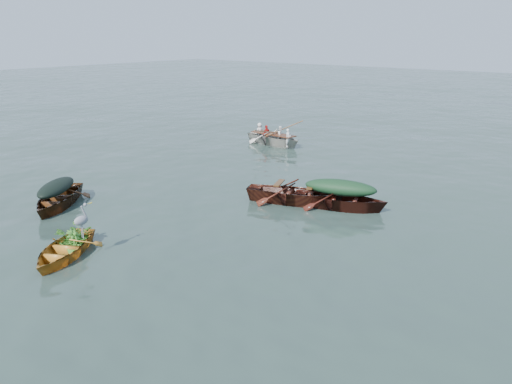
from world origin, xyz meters
TOP-DOWN VIEW (x-y plane):
  - ground at (0.00, 0.00)m, footprint 140.00×140.00m
  - yellow_dinghy at (-1.38, -2.98)m, footprint 2.76×3.39m
  - dark_covered_boat at (-5.11, -0.95)m, footprint 3.51×4.05m
  - green_tarp_boat at (2.29, 4.75)m, footprint 4.48×2.62m
  - open_wooden_boat at (0.83, 4.27)m, footprint 4.82×2.95m
  - rowed_boat at (-5.23, 11.16)m, footprint 4.63×1.70m
  - dark_tarp_cover at (-5.11, -0.95)m, footprint 1.93×2.23m
  - green_tarp_cover at (2.29, 4.75)m, footprint 2.47×1.44m
  - thwart_benches at (0.83, 4.27)m, footprint 2.46×1.61m
  - heron at (-0.93, -2.66)m, footprint 0.44×0.49m
  - dinghy_weeds at (-1.64, -2.50)m, footprint 1.06×1.13m
  - rowers at (-5.23, 11.16)m, footprint 3.26×1.46m
  - oars at (-5.23, 11.16)m, footprint 0.80×2.64m

SIDE VIEW (x-z plane):
  - ground at x=0.00m, z-range 0.00..0.00m
  - yellow_dinghy at x=-1.38m, z-range -0.42..0.42m
  - dark_covered_boat at x=-5.11m, z-range -0.50..0.50m
  - green_tarp_boat at x=2.29m, z-range -0.50..0.50m
  - open_wooden_boat at x=0.83m, z-range -0.54..0.54m
  - rowed_boat at x=-5.23m, z-range -0.55..0.55m
  - thwart_benches at x=0.83m, z-range 0.54..0.58m
  - oars at x=-5.23m, z-range 0.55..0.61m
  - dark_tarp_cover at x=-5.11m, z-range 0.50..0.90m
  - dinghy_weeds at x=-1.64m, z-range 0.42..1.02m
  - green_tarp_cover at x=2.29m, z-range 0.50..1.02m
  - heron at x=-0.93m, z-range 0.42..1.34m
  - rowers at x=-5.23m, z-range 0.55..1.31m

